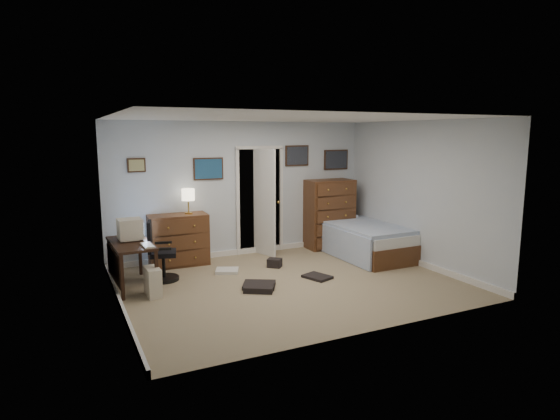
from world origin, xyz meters
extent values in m
cube|color=gray|center=(0.00, 0.00, -0.01)|extent=(5.00, 4.00, 0.02)
cube|color=black|center=(-2.20, 0.89, 0.66)|extent=(0.60, 1.20, 0.04)
cube|color=black|center=(-2.41, 0.33, 0.32)|extent=(0.05, 0.05, 0.64)
cube|color=black|center=(-1.94, 0.35, 0.32)|extent=(0.05, 0.05, 0.64)
cube|color=black|center=(-2.46, 1.44, 0.32)|extent=(0.05, 0.05, 0.64)
cube|color=black|center=(-1.99, 1.46, 0.32)|extent=(0.05, 0.05, 0.64)
cube|color=black|center=(-2.45, 0.88, 0.36)|extent=(0.08, 1.09, 0.45)
cube|color=beige|center=(-2.18, 1.04, 0.85)|extent=(0.36, 0.34, 0.31)
cube|color=#8CB2F2|center=(-2.00, 1.05, 0.85)|extent=(0.02, 0.25, 0.20)
cube|color=beige|center=(-2.18, 1.04, 0.69)|extent=(0.24, 0.24, 0.02)
cube|color=beige|center=(-2.02, 0.54, 0.69)|extent=(0.15, 0.37, 0.02)
cube|color=beige|center=(-2.00, 0.34, 0.20)|extent=(0.20, 0.39, 0.41)
cube|color=black|center=(-1.90, 0.35, 0.20)|extent=(0.02, 0.27, 0.32)
cylinder|color=black|center=(-1.71, 0.99, 0.03)|extent=(0.55, 0.55, 0.05)
cylinder|color=black|center=(-1.71, 0.99, 0.22)|extent=(0.06, 0.06, 0.35)
cube|color=black|center=(-1.71, 0.99, 0.43)|extent=(0.47, 0.47, 0.07)
cube|color=black|center=(-1.90, 1.04, 0.71)|extent=(0.13, 0.36, 0.48)
cube|color=black|center=(-1.76, 0.78, 0.56)|extent=(0.27, 0.11, 0.04)
cube|color=black|center=(-1.66, 1.20, 0.56)|extent=(0.27, 0.11, 0.04)
cube|color=maroon|center=(-2.32, 2.18, 0.40)|extent=(0.17, 0.17, 0.80)
cube|color=#57301B|center=(-1.29, 1.77, 0.45)|extent=(1.03, 0.55, 0.89)
cylinder|color=gold|center=(-1.09, 1.77, 0.91)|extent=(0.14, 0.14, 0.02)
cylinder|color=gold|center=(-1.09, 1.77, 1.04)|extent=(0.03, 0.03, 0.27)
cylinder|color=beige|center=(-1.09, 1.77, 1.23)|extent=(0.23, 0.23, 0.20)
cube|color=black|center=(0.35, 2.30, 1.00)|extent=(0.90, 0.60, 2.00)
cube|color=white|center=(-0.10, 1.97, 1.00)|extent=(0.06, 0.05, 2.00)
cube|color=white|center=(0.80, 1.97, 1.00)|extent=(0.06, 0.05, 2.00)
cube|color=white|center=(0.35, 1.97, 2.02)|extent=(0.96, 0.05, 0.06)
cube|color=white|center=(0.31, 1.86, 1.00)|extent=(0.31, 0.77, 2.00)
sphere|color=gold|center=(0.62, 1.71, 1.00)|extent=(0.06, 0.06, 0.06)
cube|color=#57301B|center=(1.76, 1.75, 0.69)|extent=(0.95, 0.59, 1.37)
cube|color=#57301B|center=(1.96, 1.88, 0.40)|extent=(0.90, 0.25, 0.80)
cube|color=black|center=(1.96, 1.81, 0.55)|extent=(0.82, 0.11, 0.27)
cube|color=maroon|center=(1.96, 1.81, 0.52)|extent=(0.72, 0.13, 0.20)
cube|color=#57301B|center=(2.00, 0.90, 0.18)|extent=(1.03, 2.03, 0.35)
cube|color=white|center=(2.00, 0.90, 0.45)|extent=(0.98, 1.99, 0.18)
cube|color=#6484BA|center=(2.00, 0.80, 0.56)|extent=(1.08, 1.73, 0.10)
cube|color=#6484BA|center=(1.46, 0.79, 0.28)|extent=(0.05, 1.72, 0.55)
cube|color=#6E88B0|center=(1.99, 1.66, 0.60)|extent=(0.56, 0.39, 0.13)
cube|color=#331E11|center=(-1.90, 1.98, 1.75)|extent=(0.30, 0.03, 0.24)
cube|color=#9D8D56|center=(-1.90, 1.96, 1.75)|extent=(0.25, 0.01, 0.19)
cube|color=#331E11|center=(-0.65, 1.98, 1.65)|extent=(0.55, 0.03, 0.40)
cube|color=#0B4052|center=(-0.65, 1.96, 1.65)|extent=(0.50, 0.01, 0.35)
cube|color=#331E11|center=(1.15, 1.98, 1.85)|extent=(0.50, 0.03, 0.40)
cube|color=black|center=(1.15, 1.96, 1.85)|extent=(0.45, 0.01, 0.35)
cube|color=#331E11|center=(2.05, 1.98, 1.75)|extent=(0.55, 0.03, 0.40)
cube|color=black|center=(2.05, 1.96, 1.75)|extent=(0.50, 0.01, 0.35)
cube|color=black|center=(-0.57, -0.12, 0.04)|extent=(0.52, 0.49, 0.08)
cube|color=black|center=(0.51, 0.04, 0.02)|extent=(0.44, 0.50, 0.04)
cube|color=black|center=(-0.50, 0.03, 0.03)|extent=(0.59, 0.55, 0.06)
cube|color=silver|center=(-0.68, 0.97, 0.03)|extent=(0.46, 0.44, 0.05)
cube|color=black|center=(0.16, 0.91, 0.07)|extent=(0.30, 0.29, 0.15)
camera|label=1|loc=(-3.13, -6.17, 2.27)|focal=30.00mm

